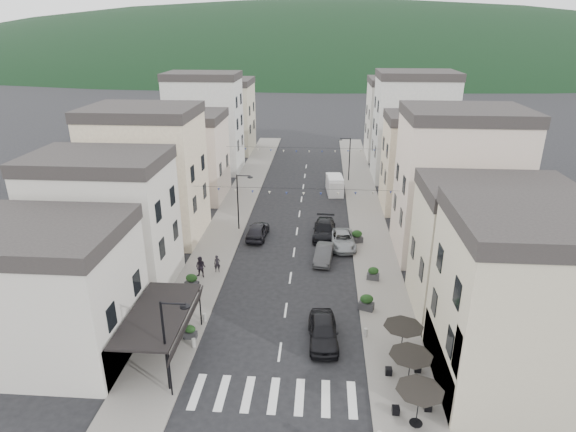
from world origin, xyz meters
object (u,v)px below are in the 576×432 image
(parked_car_d, at_px, (324,230))
(pedestrian_b, at_px, (201,267))
(parked_car_e, at_px, (258,230))
(parked_car_b, at_px, (324,254))
(parked_car_a, at_px, (323,331))
(delivery_van, at_px, (335,184))
(pedestrian_a, at_px, (217,264))
(parked_car_c, at_px, (343,240))

(parked_car_d, bearing_deg, pedestrian_b, -135.02)
(parked_car_e, bearing_deg, parked_car_b, 148.38)
(parked_car_b, relative_size, parked_car_d, 0.80)
(parked_car_a, height_order, pedestrian_b, pedestrian_b)
(delivery_van, height_order, pedestrian_a, delivery_van)
(parked_car_e, relative_size, pedestrian_a, 3.02)
(parked_car_d, distance_m, delivery_van, 14.09)
(parked_car_a, height_order, parked_car_d, parked_car_a)
(parked_car_c, relative_size, pedestrian_b, 2.68)
(parked_car_e, xyz_separation_m, delivery_van, (7.94, 14.74, 0.34))
(parked_car_e, xyz_separation_m, pedestrian_b, (-3.64, -8.72, 0.27))
(pedestrian_b, bearing_deg, parked_car_d, 52.78)
(parked_car_d, distance_m, parked_car_e, 6.72)
(delivery_van, distance_m, pedestrian_a, 24.71)
(parked_car_a, height_order, parked_car_b, parked_car_a)
(parked_car_c, bearing_deg, delivery_van, 87.89)
(parked_car_a, bearing_deg, parked_car_b, 86.62)
(parked_car_d, bearing_deg, parked_car_c, -48.70)
(parked_car_b, xyz_separation_m, pedestrian_a, (-9.13, -2.98, 0.18))
(parked_car_b, distance_m, delivery_van, 19.47)
(parked_car_b, height_order, parked_car_c, parked_car_b)
(parked_car_b, xyz_separation_m, pedestrian_b, (-10.30, -4.03, 0.35))
(parked_car_b, height_order, parked_car_d, parked_car_d)
(pedestrian_b, bearing_deg, parked_car_e, 77.72)
(parked_car_a, bearing_deg, parked_car_e, 108.28)
(parked_car_a, relative_size, pedestrian_a, 3.16)
(parked_car_c, bearing_deg, parked_car_b, -123.41)
(parked_car_a, bearing_deg, pedestrian_a, 131.68)
(pedestrian_a, distance_m, pedestrian_b, 1.58)
(parked_car_b, bearing_deg, parked_car_c, 67.24)
(parked_car_a, xyz_separation_m, delivery_van, (1.28, 31.52, 0.30))
(pedestrian_a, height_order, pedestrian_b, pedestrian_b)
(parked_car_e, bearing_deg, parked_car_a, 115.15)
(parked_car_c, height_order, pedestrian_b, pedestrian_b)
(parked_car_c, height_order, delivery_van, delivery_van)
(parked_car_a, bearing_deg, pedestrian_b, 138.58)
(parked_car_a, distance_m, parked_car_d, 17.49)
(delivery_van, xyz_separation_m, pedestrian_b, (-11.58, -23.46, -0.07))
(pedestrian_b, bearing_deg, parked_car_a, -27.67)
(parked_car_d, distance_m, pedestrian_a, 12.41)
(parked_car_d, xyz_separation_m, pedestrian_b, (-10.33, -9.43, 0.28))
(parked_car_c, bearing_deg, pedestrian_a, -154.53)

